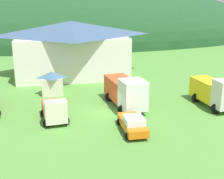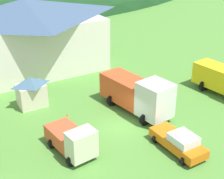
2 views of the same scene
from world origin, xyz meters
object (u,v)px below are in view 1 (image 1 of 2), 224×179
Objects in this scene: light_truck_cream at (54,110)px; traffic_cone_near_pickup at (71,103)px; heavy_rig_white at (126,91)px; service_pickup_orange at (133,124)px; depot_building at (72,47)px; play_shed_cream at (52,83)px; flatbed_truck_yellow at (214,91)px.

light_truck_cream is 5.89m from traffic_cone_near_pickup.
heavy_rig_white reaches higher than traffic_cone_near_pickup.
service_pickup_orange reaches higher than traffic_cone_near_pickup.
heavy_rig_white is (4.95, -16.61, -2.45)m from depot_building.
play_shed_cream is 9.09m from light_truck_cream.
play_shed_cream is 19.80m from flatbed_truck_yellow.
service_pickup_orange is at bearing -60.97° from traffic_cone_near_pickup.
service_pickup_orange is (7.13, -3.96, -0.38)m from light_truck_cream.
depot_building reaches higher than light_truck_cream.
traffic_cone_near_pickup is (-5.22, 9.40, -0.83)m from service_pickup_orange.
flatbed_truck_yellow reaches higher than service_pickup_orange.
flatbed_truck_yellow is at bearing 72.28° from heavy_rig_white.
play_shed_cream is 0.45× the size of flatbed_truck_yellow.
light_truck_cream reaches higher than service_pickup_orange.
flatbed_truck_yellow is at bearing 86.83° from light_truck_cream.
service_pickup_orange is (7.30, -13.04, -0.74)m from play_shed_cream.
flatbed_truck_yellow is 1.37× the size of service_pickup_orange.
service_pickup_orange is at bearing -80.06° from depot_building.
flatbed_truck_yellow is 11.66× the size of traffic_cone_near_pickup.
service_pickup_orange is (-0.85, -6.74, -1.09)m from heavy_rig_white.
play_shed_cream is (-3.21, -10.32, -2.80)m from depot_building.
service_pickup_orange is (4.09, -23.35, -3.54)m from depot_building.
play_shed_cream is at bearing 174.62° from light_truck_cream.
depot_building is at bearing 72.71° from play_shed_cream.
service_pickup_orange is 8.51× the size of traffic_cone_near_pickup.
heavy_rig_white is (8.16, -6.29, 0.35)m from play_shed_cream.
play_shed_cream reaches higher than traffic_cone_near_pickup.
play_shed_cream is 14.96m from service_pickup_orange.
depot_building is 2.66× the size of flatbed_truck_yellow.
light_truck_cream is (0.17, -9.08, -0.36)m from play_shed_cream.
depot_building reaches higher than flatbed_truck_yellow.
traffic_cone_near_pickup is (2.09, -3.64, -1.57)m from play_shed_cream.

